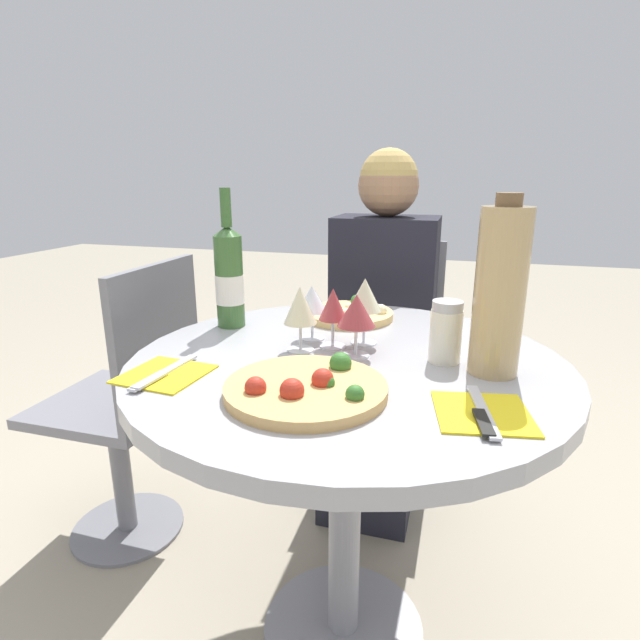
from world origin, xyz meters
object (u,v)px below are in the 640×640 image
object	(u,v)px
chair_empty_side	(131,410)
tall_carafe	(500,292)
chair_behind_diner	(384,363)
wine_bottle	(229,277)
pizza_large	(307,387)
dining_table	(346,411)
seated_diner	(379,347)

from	to	relation	value
chair_empty_side	tall_carafe	world-z (taller)	tall_carafe
chair_behind_diner	wine_bottle	distance (m)	0.83
pizza_large	wine_bottle	xyz separation A→B (m)	(-0.32, 0.35, 0.11)
chair_empty_side	pizza_large	world-z (taller)	chair_empty_side
dining_table	wine_bottle	world-z (taller)	wine_bottle
chair_empty_side	wine_bottle	bearing A→B (deg)	-94.66
chair_behind_diner	tall_carafe	distance (m)	0.97
pizza_large	wine_bottle	distance (m)	0.48
tall_carafe	dining_table	bearing A→B (deg)	179.23
chair_behind_diner	tall_carafe	size ratio (longest dim) A/B	2.57
dining_table	chair_behind_diner	bearing A→B (deg)	92.63
dining_table	tall_carafe	world-z (taller)	tall_carafe
seated_diner	wine_bottle	bearing A→B (deg)	58.14
dining_table	tall_carafe	bearing A→B (deg)	-0.77
wine_bottle	tall_carafe	distance (m)	0.65
pizza_large	tall_carafe	xyz separation A→B (m)	(0.32, 0.20, 0.15)
pizza_large	tall_carafe	size ratio (longest dim) A/B	0.85
chair_behind_diner	seated_diner	distance (m)	0.18
seated_diner	tall_carafe	bearing A→B (deg)	117.13
seated_diner	tall_carafe	world-z (taller)	seated_diner
wine_bottle	chair_behind_diner	bearing A→B (deg)	64.33
tall_carafe	pizza_large	bearing A→B (deg)	-148.51
pizza_large	wine_bottle	world-z (taller)	wine_bottle
chair_behind_diner	pizza_large	xyz separation A→B (m)	(0.01, -0.98, 0.32)
chair_behind_diner	seated_diner	world-z (taller)	seated_diner
pizza_large	chair_empty_side	bearing A→B (deg)	151.15
dining_table	wine_bottle	distance (m)	0.45
tall_carafe	chair_behind_diner	bearing A→B (deg)	112.70
chair_empty_side	wine_bottle	size ratio (longest dim) A/B	2.56
chair_behind_diner	tall_carafe	bearing A→B (deg)	112.70
dining_table	chair_behind_diner	distance (m)	0.80
pizza_large	wine_bottle	bearing A→B (deg)	132.41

